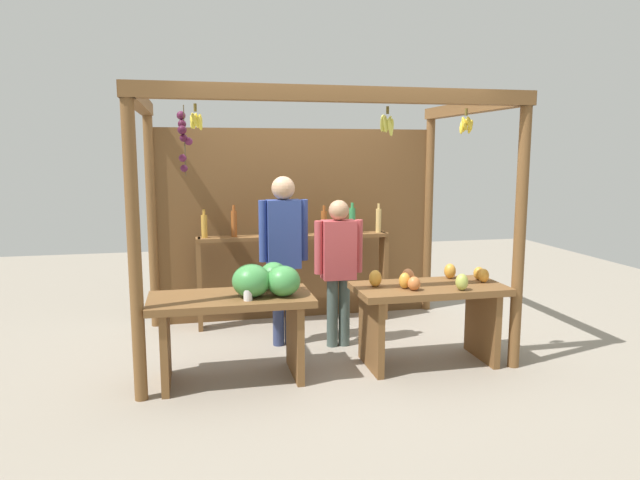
% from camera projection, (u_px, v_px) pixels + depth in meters
% --- Properties ---
extents(ground_plane, '(12.00, 12.00, 0.00)m').
position_uv_depth(ground_plane, '(316.00, 344.00, 5.73)').
color(ground_plane, gray).
rests_on(ground_plane, ground).
extents(market_stall, '(3.31, 2.08, 2.40)m').
position_uv_depth(market_stall, '(306.00, 201.00, 5.98)').
color(market_stall, brown).
rests_on(market_stall, ground).
extents(fruit_counter_left, '(1.34, 0.64, 1.00)m').
position_uv_depth(fruit_counter_left, '(245.00, 304.00, 4.75)').
color(fruit_counter_left, brown).
rests_on(fruit_counter_left, ground).
extents(fruit_counter_right, '(1.34, 0.64, 0.88)m').
position_uv_depth(fruit_counter_right, '(429.00, 304.00, 5.13)').
color(fruit_counter_right, brown).
rests_on(fruit_counter_right, ground).
extents(bottle_shelf_unit, '(2.12, 0.22, 1.35)m').
position_uv_depth(bottle_shelf_unit, '(295.00, 252.00, 6.31)').
color(bottle_shelf_unit, brown).
rests_on(bottle_shelf_unit, ground).
extents(vendor_man, '(0.48, 0.23, 1.67)m').
position_uv_depth(vendor_man, '(284.00, 245.00, 5.56)').
color(vendor_man, navy).
rests_on(vendor_man, ground).
extents(vendor_woman, '(0.48, 0.20, 1.45)m').
position_uv_depth(vendor_woman, '(339.00, 261.00, 5.56)').
color(vendor_woman, '#455651').
rests_on(vendor_woman, ground).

